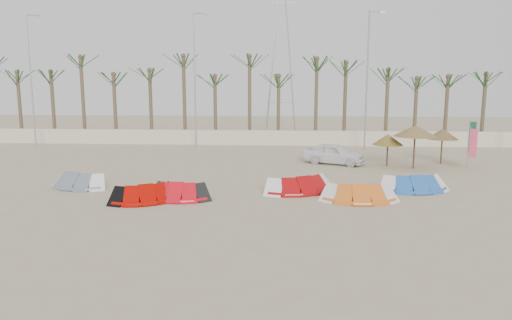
# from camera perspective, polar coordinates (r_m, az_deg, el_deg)

# --- Properties ---
(ground) EXTENTS (120.00, 120.00, 0.00)m
(ground) POSITION_cam_1_polar(r_m,az_deg,el_deg) (18.49, -1.25, -7.01)
(ground) COLOR tan
(ground) RESTS_ON ground
(boundary_wall) EXTENTS (60.00, 0.30, 1.30)m
(boundary_wall) POSITION_cam_1_polar(r_m,az_deg,el_deg) (39.96, 1.54, 2.80)
(boundary_wall) COLOR beige
(boundary_wall) RESTS_ON ground
(palm_line) EXTENTS (52.00, 4.00, 7.70)m
(palm_line) POSITION_cam_1_polar(r_m,az_deg,el_deg) (41.20, 2.60, 11.07)
(palm_line) COLOR brown
(palm_line) RESTS_ON ground
(lamp_a) EXTENTS (1.25, 0.14, 11.00)m
(lamp_a) POSITION_cam_1_polar(r_m,az_deg,el_deg) (43.40, -26.29, 9.14)
(lamp_a) COLOR #A5A8AD
(lamp_a) RESTS_ON ground
(lamp_b) EXTENTS (1.25, 0.14, 11.00)m
(lamp_b) POSITION_cam_1_polar(r_m,az_deg,el_deg) (38.42, -7.62, 10.11)
(lamp_b) COLOR #A5A8AD
(lamp_b) RESTS_ON ground
(lamp_c) EXTENTS (1.25, 0.14, 11.00)m
(lamp_c) POSITION_cam_1_polar(r_m,az_deg,el_deg) (38.22, 13.76, 9.93)
(lamp_c) COLOR #A5A8AD
(lamp_c) RESTS_ON ground
(pylon) EXTENTS (3.00, 3.00, 14.00)m
(pylon) POSITION_cam_1_polar(r_m,az_deg,el_deg) (45.97, 3.08, 2.84)
(pylon) COLOR #A5A8AD
(pylon) RESTS_ON ground
(kite_grey) EXTENTS (3.61, 2.43, 0.90)m
(kite_grey) POSITION_cam_1_polar(r_m,az_deg,el_deg) (25.34, -21.13, -2.18)
(kite_grey) COLOR slate
(kite_grey) RESTS_ON ground
(kite_red_left) EXTENTS (3.57, 2.66, 0.90)m
(kite_red_left) POSITION_cam_1_polar(r_m,az_deg,el_deg) (21.37, -13.45, -3.86)
(kite_red_left) COLOR #AA0700
(kite_red_left) RESTS_ON ground
(kite_red_mid) EXTENTS (3.05, 1.74, 0.90)m
(kite_red_mid) POSITION_cam_1_polar(r_m,az_deg,el_deg) (21.48, -9.53, -3.67)
(kite_red_mid) COLOR red
(kite_red_mid) RESTS_ON ground
(kite_red_right) EXTENTS (4.15, 2.96, 0.90)m
(kite_red_right) POSITION_cam_1_polar(r_m,az_deg,el_deg) (22.80, 5.55, -2.81)
(kite_red_right) COLOR #A5090B
(kite_red_right) RESTS_ON ground
(kite_orange) EXTENTS (3.41, 1.58, 0.90)m
(kite_orange) POSITION_cam_1_polar(r_m,az_deg,el_deg) (21.43, 12.65, -3.79)
(kite_orange) COLOR orange
(kite_orange) RESTS_ON ground
(kite_blue) EXTENTS (3.61, 2.04, 0.90)m
(kite_blue) POSITION_cam_1_polar(r_m,az_deg,el_deg) (24.20, 19.03, -2.58)
(kite_blue) COLOR #275DB3
(kite_blue) RESTS_ON ground
(parasol_left) EXTENTS (1.97, 1.97, 2.08)m
(parasol_left) POSITION_cam_1_polar(r_m,az_deg,el_deg) (30.71, 16.16, 2.47)
(parasol_left) COLOR #4C331E
(parasol_left) RESTS_ON ground
(parasol_mid) EXTENTS (2.68, 2.68, 2.73)m
(parasol_mid) POSITION_cam_1_polar(r_m,az_deg,el_deg) (30.22, 19.28, 3.44)
(parasol_mid) COLOR #4C331E
(parasol_mid) RESTS_ON ground
(parasol_right) EXTENTS (2.06, 2.06, 2.35)m
(parasol_right) POSITION_cam_1_polar(r_m,az_deg,el_deg) (32.80, 22.29, 3.03)
(parasol_right) COLOR #4C331E
(parasol_right) RESTS_ON ground
(flag_pink) EXTENTS (0.44, 0.15, 2.71)m
(flag_pink) POSITION_cam_1_polar(r_m,az_deg,el_deg) (31.15, 25.40, 1.80)
(flag_pink) COLOR #A5A8AD
(flag_pink) RESTS_ON ground
(flag_green) EXTENTS (0.45, 0.04, 3.07)m
(flag_green) POSITION_cam_1_polar(r_m,az_deg,el_deg) (32.23, 25.31, 2.42)
(flag_green) COLOR #A5A8AD
(flag_green) RESTS_ON ground
(car) EXTENTS (4.38, 3.15, 1.38)m
(car) POSITION_cam_1_polar(r_m,az_deg,el_deg) (30.78, 9.76, 0.78)
(car) COLOR white
(car) RESTS_ON ground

